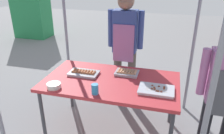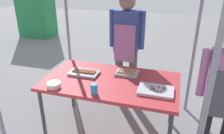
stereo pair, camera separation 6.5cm
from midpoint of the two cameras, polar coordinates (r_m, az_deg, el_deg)
The scene contains 10 objects.
ground_plane at distance 3.05m, azimuth 0.35°, elevation -16.03°, with size 18.00×18.00×0.00m, color slate.
stall_table at distance 2.66m, azimuth 0.39°, elevation -4.42°, with size 1.60×0.90×0.75m.
tray_grilled_sausages at distance 2.79m, azimuth -6.60°, elevation -1.47°, with size 0.37×0.22×0.05m.
tray_meat_skewers at distance 2.44m, azimuth 12.01°, elevation -5.98°, with size 0.38×0.26×0.04m.
tray_pork_links at distance 2.78m, azimuth 4.61°, elevation -1.48°, with size 0.29×0.21×0.05m.
condiment_bowl at distance 2.55m, azimuth -14.18°, elevation -4.52°, with size 0.16×0.16×0.05m, color silver.
drink_cup_near_edge at distance 2.34m, azimuth -3.89°, elevation -5.68°, with size 0.07×0.07×0.11m, color #338CBF.
vendor_woman at distance 3.23m, azimuth 4.37°, elevation 6.65°, with size 0.52×0.24×1.69m.
customer_nearby at distance 2.42m, azimuth 27.80°, elevation -5.79°, with size 0.52×0.22×1.49m.
neighbor_stall_right at distance 7.42m, azimuth -19.03°, elevation 14.79°, with size 1.02×0.69×1.90m.
Camera 2 is at (0.69, -2.24, 1.95)m, focal length 35.25 mm.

